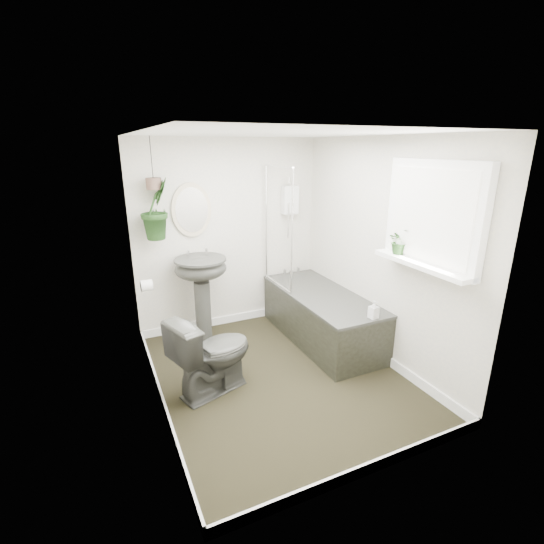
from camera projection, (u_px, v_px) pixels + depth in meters
name	position (u px, v px, depth m)	size (l,w,h in m)	color
floor	(278.00, 376.00, 3.96)	(2.30, 2.80, 0.02)	black
ceiling	(280.00, 132.00, 3.25)	(2.30, 2.80, 0.02)	white
wall_back	(229.00, 236.00, 4.82)	(2.30, 0.02, 2.30)	beige
wall_front	(380.00, 328.00, 2.39)	(2.30, 0.02, 2.30)	beige
wall_left	(148.00, 284.00, 3.14)	(0.02, 2.80, 2.30)	beige
wall_right	(380.00, 252.00, 4.07)	(0.02, 2.80, 2.30)	beige
skirting	(278.00, 371.00, 3.94)	(2.30, 2.80, 0.10)	white
bathtub	(321.00, 316.00, 4.62)	(0.72, 1.72, 0.58)	#333430
bath_screen	(278.00, 228.00, 4.61)	(0.04, 0.72, 1.40)	silver
shower_box	(290.00, 200.00, 4.96)	(0.20, 0.10, 0.35)	white
oval_mirror	(192.00, 210.00, 4.50)	(0.46, 0.03, 0.62)	beige
wall_sconce	(157.00, 222.00, 4.37)	(0.04, 0.04, 0.22)	black
toilet_roll_holder	(147.00, 285.00, 3.85)	(0.11, 0.11, 0.11)	white
window_recess	(433.00, 215.00, 3.28)	(0.08, 1.00, 0.90)	white
window_sill	(421.00, 264.00, 3.38)	(0.18, 1.00, 0.04)	white
window_blinds	(429.00, 216.00, 3.27)	(0.01, 0.86, 0.76)	white
toilet	(212.00, 353.00, 3.61)	(0.44, 0.76, 0.78)	#333430
pedestal_sink	(203.00, 299.00, 4.58)	(0.59, 0.50, 1.00)	#333430
sill_plant	(400.00, 241.00, 3.61)	(0.22, 0.19, 0.24)	black
hanging_plant	(156.00, 209.00, 4.22)	(0.36, 0.29, 0.65)	black
soap_bottle	(374.00, 309.00, 3.86)	(0.08, 0.08, 0.18)	black
hanging_pot	(154.00, 184.00, 4.14)	(0.16, 0.16, 0.12)	brown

